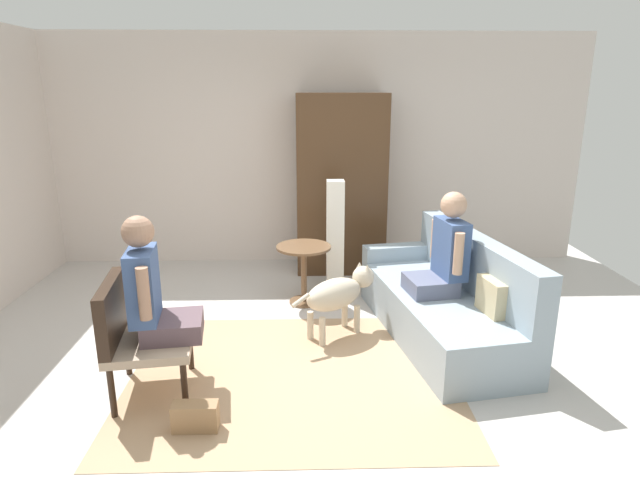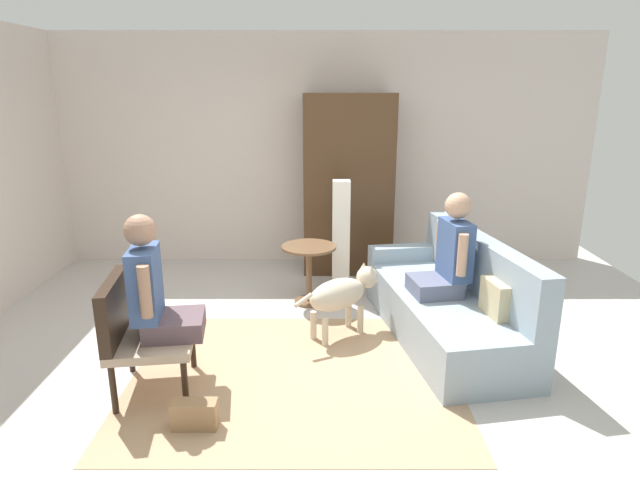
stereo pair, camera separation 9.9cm
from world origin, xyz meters
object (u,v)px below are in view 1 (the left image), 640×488
object	(u,v)px
dog	(339,293)
handbag	(195,417)
armoire_cabinet	(341,184)
person_on_couch	(445,253)
person_on_armchair	(152,291)
column_lamp	(335,238)
armchair	(133,329)
couch	(445,302)
round_end_table	(304,264)

from	to	relation	value
dog	handbag	distance (m)	1.73
armoire_cabinet	person_on_couch	bearing A→B (deg)	-67.86
person_on_armchair	armoire_cabinet	world-z (taller)	armoire_cabinet
handbag	person_on_couch	bearing A→B (deg)	34.67
person_on_couch	column_lamp	distance (m)	1.42
dog	handbag	world-z (taller)	dog
dog	column_lamp	distance (m)	1.07
armchair	column_lamp	distance (m)	2.49
couch	person_on_armchair	bearing A→B (deg)	-159.34
dog	handbag	size ratio (longest dim) A/B	2.54
person_on_couch	round_end_table	bearing A→B (deg)	146.76
armchair	column_lamp	world-z (taller)	column_lamp
dog	couch	bearing A→B (deg)	-1.88
couch	dog	bearing A→B (deg)	178.12
person_on_armchair	dog	size ratio (longest dim) A/B	1.18
armchair	round_end_table	size ratio (longest dim) A/B	1.41
dog	column_lamp	bearing A→B (deg)	88.52
round_end_table	column_lamp	size ratio (longest dim) A/B	0.50
couch	armoire_cabinet	distance (m)	2.15
armoire_cabinet	round_end_table	bearing A→B (deg)	-112.02
armchair	armoire_cabinet	bearing A→B (deg)	59.12
dog	column_lamp	world-z (taller)	column_lamp
person_on_armchair	handbag	world-z (taller)	person_on_armchair
couch	armoire_cabinet	world-z (taller)	armoire_cabinet
person_on_armchair	dog	xyz separation A→B (m)	(1.35, 0.90, -0.39)
couch	person_on_couch	xyz separation A→B (m)	(-0.04, -0.03, 0.47)
round_end_table	person_on_couch	bearing A→B (deg)	-33.24
round_end_table	armoire_cabinet	distance (m)	1.33
armchair	handbag	size ratio (longest dim) A/B	2.93
person_on_couch	armchair	bearing A→B (deg)	-160.31
couch	column_lamp	xyz separation A→B (m)	(-0.91, 1.08, 0.29)
couch	person_on_couch	bearing A→B (deg)	-148.90
couch	person_on_couch	distance (m)	0.47
armchair	person_on_couch	size ratio (longest dim) A/B	0.98
couch	armchair	world-z (taller)	couch
person_on_armchair	handbag	bearing A→B (deg)	-54.27
couch	round_end_table	bearing A→B (deg)	148.51
armoire_cabinet	column_lamp	bearing A→B (deg)	-97.99
person_on_couch	armoire_cabinet	xyz separation A→B (m)	(-0.76, 1.88, 0.26)
person_on_couch	handbag	size ratio (longest dim) A/B	2.98
column_lamp	armoire_cabinet	world-z (taller)	armoire_cabinet
person_on_couch	dog	xyz separation A→B (m)	(-0.90, 0.06, -0.38)
column_lamp	armoire_cabinet	size ratio (longest dim) A/B	0.59
person_on_armchair	dog	bearing A→B (deg)	33.53
round_end_table	person_on_armchair	bearing A→B (deg)	-122.72
person_on_couch	handbag	xyz separation A→B (m)	(-1.91, -1.32, -0.68)
person_on_armchair	dog	world-z (taller)	person_on_armchair
column_lamp	armoire_cabinet	distance (m)	0.89
handbag	armchair	bearing A→B (deg)	137.21
couch	column_lamp	world-z (taller)	column_lamp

